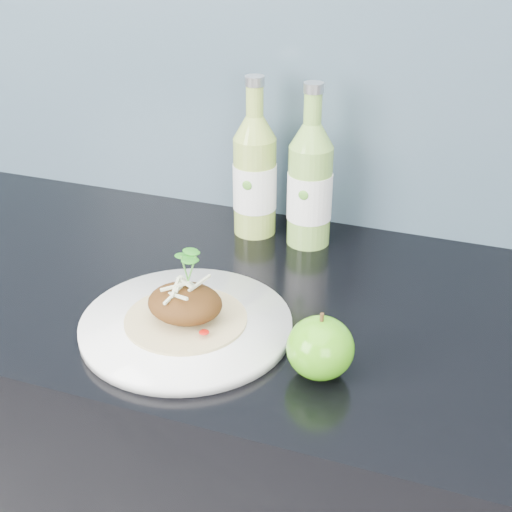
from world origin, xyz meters
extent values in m
cube|color=black|center=(0.00, 1.70, 0.45)|extent=(4.00, 0.60, 0.90)
cube|color=#759CB7|center=(0.00, 1.99, 1.25)|extent=(4.00, 0.02, 0.70)
cylinder|color=white|center=(-0.05, 1.57, 0.91)|extent=(0.31, 0.31, 0.02)
cylinder|color=tan|center=(-0.05, 1.57, 0.92)|extent=(0.17, 0.17, 0.00)
ellipsoid|color=#55300F|center=(-0.05, 1.57, 0.94)|extent=(0.10, 0.09, 0.05)
ellipsoid|color=#3D9510|center=(0.15, 1.54, 0.94)|extent=(0.11, 0.11, 0.08)
cylinder|color=#472D14|center=(0.15, 1.54, 0.98)|extent=(0.01, 0.00, 0.01)
cylinder|color=#99B54B|center=(-0.06, 1.89, 0.98)|extent=(0.09, 0.09, 0.17)
cone|color=#99B54B|center=(-0.06, 1.89, 1.09)|extent=(0.07, 0.07, 0.04)
cylinder|color=#99B54B|center=(-0.06, 1.89, 1.13)|extent=(0.03, 0.03, 0.05)
cylinder|color=silver|center=(-0.06, 1.89, 1.17)|extent=(0.03, 0.03, 0.02)
cylinder|color=white|center=(-0.06, 1.89, 0.99)|extent=(0.09, 0.09, 0.08)
ellipsoid|color=#59A533|center=(-0.06, 1.86, 1.00)|extent=(0.02, 0.00, 0.02)
cylinder|color=#7EB149|center=(0.04, 1.89, 0.98)|extent=(0.10, 0.10, 0.17)
cone|color=#7EB149|center=(0.04, 1.89, 1.09)|extent=(0.07, 0.07, 0.04)
cylinder|color=#7EB149|center=(0.04, 1.89, 1.13)|extent=(0.03, 0.03, 0.05)
cylinder|color=silver|center=(0.04, 1.89, 1.17)|extent=(0.03, 0.03, 0.02)
cylinder|color=white|center=(0.04, 1.89, 0.99)|extent=(0.10, 0.10, 0.08)
ellipsoid|color=#59A533|center=(0.04, 1.85, 1.00)|extent=(0.02, 0.00, 0.02)
camera|label=1|loc=(0.32, 0.84, 1.45)|focal=50.00mm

